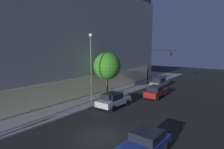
# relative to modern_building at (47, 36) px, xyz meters

# --- Properties ---
(ground_plane) EXTENTS (120.00, 120.00, 0.00)m
(ground_plane) POSITION_rel_modern_building_xyz_m (-11.68, -23.52, -9.12)
(ground_plane) COLOR black
(modern_building) EXTENTS (35.31, 28.17, 18.37)m
(modern_building) POSITION_rel_modern_building_xyz_m (0.00, 0.00, 0.00)
(modern_building) COLOR #4C4C51
(modern_building) RESTS_ON ground
(traffic_light_far_corner) EXTENTS (0.32, 5.14, 6.94)m
(traffic_light_far_corner) POSITION_rel_modern_building_xyz_m (9.61, -18.37, -4.35)
(traffic_light_far_corner) COLOR black
(traffic_light_far_corner) RESTS_ON sidewalk_corner
(street_lamp_sidewalk) EXTENTS (0.44, 0.44, 8.52)m
(street_lamp_sidewalk) POSITION_rel_modern_building_xyz_m (-5.12, -16.43, -3.67)
(street_lamp_sidewalk) COLOR #5C5C5C
(street_lamp_sidewalk) RESTS_ON sidewalk_corner
(sidewalk_tree) EXTENTS (3.83, 3.83, 6.18)m
(sidewalk_tree) POSITION_rel_modern_building_xyz_m (-1.53, -16.11, -4.72)
(sidewalk_tree) COLOR #51421E
(sidewalk_tree) RESTS_ON sidewalk_corner
(car_blue) EXTENTS (4.16, 2.28, 1.51)m
(car_blue) POSITION_rel_modern_building_xyz_m (-11.67, -27.33, -8.34)
(car_blue) COLOR navy
(car_blue) RESTS_ON ground
(car_silver) EXTENTS (4.60, 2.24, 1.68)m
(car_silver) POSITION_rel_modern_building_xyz_m (-4.81, -19.64, -8.29)
(car_silver) COLOR #B7BABF
(car_silver) RESTS_ON ground
(car_red) EXTENTS (4.65, 2.11, 1.65)m
(car_red) POSITION_rel_modern_building_xyz_m (2.37, -21.81, -8.29)
(car_red) COLOR maroon
(car_red) RESTS_ON ground
(car_grey) EXTENTS (4.50, 2.07, 1.70)m
(car_grey) POSITION_rel_modern_building_xyz_m (9.42, -19.35, -8.28)
(car_grey) COLOR slate
(car_grey) RESTS_ON ground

